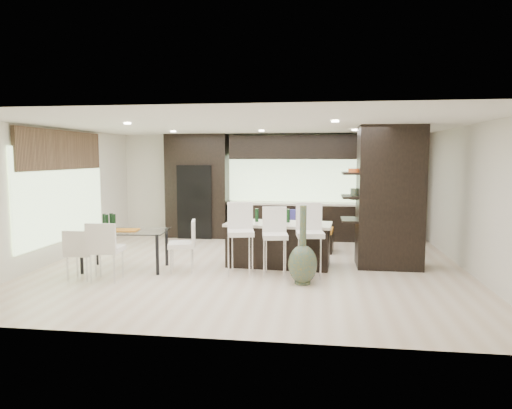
# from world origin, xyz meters

# --- Properties ---
(ground) EXTENTS (8.00, 8.00, 0.00)m
(ground) POSITION_xyz_m (0.00, 0.00, 0.00)
(ground) COLOR beige
(ground) RESTS_ON ground
(back_wall) EXTENTS (8.00, 0.02, 2.70)m
(back_wall) POSITION_xyz_m (0.00, 3.50, 1.35)
(back_wall) COLOR silver
(back_wall) RESTS_ON ground
(left_wall) EXTENTS (0.02, 7.00, 2.70)m
(left_wall) POSITION_xyz_m (-4.00, 0.00, 1.35)
(left_wall) COLOR silver
(left_wall) RESTS_ON ground
(right_wall) EXTENTS (0.02, 7.00, 2.70)m
(right_wall) POSITION_xyz_m (4.00, 0.00, 1.35)
(right_wall) COLOR silver
(right_wall) RESTS_ON ground
(ceiling) EXTENTS (8.00, 7.00, 0.02)m
(ceiling) POSITION_xyz_m (0.00, 0.00, 2.70)
(ceiling) COLOR white
(ceiling) RESTS_ON ground
(window_left) EXTENTS (0.04, 3.20, 1.90)m
(window_left) POSITION_xyz_m (-3.96, 0.20, 1.35)
(window_left) COLOR #B2D199
(window_left) RESTS_ON left_wall
(window_back) EXTENTS (3.40, 0.04, 1.20)m
(window_back) POSITION_xyz_m (0.60, 3.46, 1.55)
(window_back) COLOR #B2D199
(window_back) RESTS_ON back_wall
(stone_accent) EXTENTS (0.08, 3.00, 0.80)m
(stone_accent) POSITION_xyz_m (-3.93, 0.20, 2.25)
(stone_accent) COLOR brown
(stone_accent) RESTS_ON left_wall
(ceiling_spots) EXTENTS (4.00, 3.00, 0.02)m
(ceiling_spots) POSITION_xyz_m (0.00, 0.25, 2.68)
(ceiling_spots) COLOR white
(ceiling_spots) RESTS_ON ceiling
(back_cabinetry) EXTENTS (6.80, 0.68, 2.70)m
(back_cabinetry) POSITION_xyz_m (0.50, 3.17, 1.35)
(back_cabinetry) COLOR black
(back_cabinetry) RESTS_ON ground
(refrigerator) EXTENTS (0.90, 0.68, 1.90)m
(refrigerator) POSITION_xyz_m (-1.90, 3.12, 0.95)
(refrigerator) COLOR black
(refrigerator) RESTS_ON ground
(partition_column) EXTENTS (1.20, 0.80, 2.70)m
(partition_column) POSITION_xyz_m (2.60, 0.40, 1.35)
(partition_column) COLOR black
(partition_column) RESTS_ON ground
(kitchen_island) EXTENTS (2.07, 1.02, 0.84)m
(kitchen_island) POSITION_xyz_m (0.50, 0.20, 0.42)
(kitchen_island) COLOR black
(kitchen_island) RESTS_ON ground
(stool_left) EXTENTS (0.55, 0.55, 1.05)m
(stool_left) POSITION_xyz_m (-0.12, -0.57, 0.52)
(stool_left) COLOR white
(stool_left) RESTS_ON ground
(stool_mid) EXTENTS (0.50, 0.50, 0.98)m
(stool_mid) POSITION_xyz_m (0.50, -0.55, 0.49)
(stool_mid) COLOR white
(stool_mid) RESTS_ON ground
(stool_right) EXTENTS (0.52, 0.52, 1.05)m
(stool_right) POSITION_xyz_m (1.12, -0.57, 0.53)
(stool_right) COLOR white
(stool_right) RESTS_ON ground
(bench) EXTENTS (1.45, 0.67, 0.54)m
(bench) POSITION_xyz_m (0.89, 1.65, 0.27)
(bench) COLOR black
(bench) RESTS_ON ground
(floor_vase) EXTENTS (0.54, 0.54, 1.32)m
(floor_vase) POSITION_xyz_m (1.01, -1.03, 0.66)
(floor_vase) COLOR #435139
(floor_vase) RESTS_ON ground
(dining_table) EXTENTS (1.62, 1.01, 0.74)m
(dining_table) POSITION_xyz_m (-2.32, -0.51, 0.37)
(dining_table) COLOR white
(dining_table) RESTS_ON ground
(chair_near) EXTENTS (0.55, 0.55, 0.95)m
(chair_near) POSITION_xyz_m (-2.32, -1.28, 0.47)
(chair_near) COLOR white
(chair_near) RESTS_ON ground
(chair_far) EXTENTS (0.46, 0.46, 0.81)m
(chair_far) POSITION_xyz_m (-2.80, -1.24, 0.40)
(chair_far) COLOR white
(chair_far) RESTS_ON ground
(chair_end) EXTENTS (0.57, 0.57, 0.88)m
(chair_end) POSITION_xyz_m (-1.23, -0.51, 0.44)
(chair_end) COLOR white
(chair_end) RESTS_ON ground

